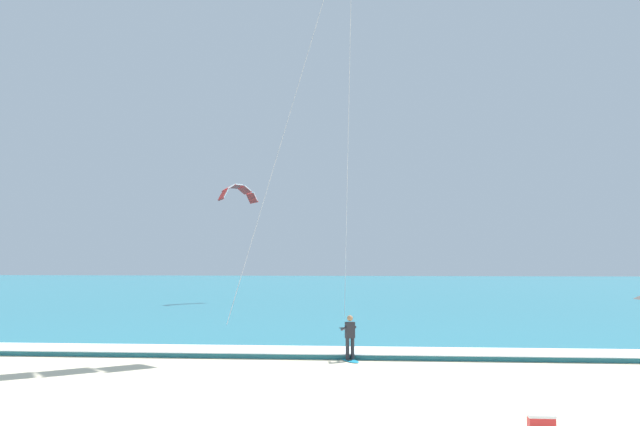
{
  "coord_description": "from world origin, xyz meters",
  "views": [
    {
      "loc": [
        -0.97,
        -16.64,
        3.81
      ],
      "look_at": [
        -3.65,
        14.59,
        5.79
      ],
      "focal_mm": 40.31,
      "sensor_mm": 36.0,
      "label": 1
    }
  ],
  "objects_px": {
    "cooler_box": "(541,423)",
    "kite_distant": "(237,191)",
    "surfboard": "(350,360)",
    "kitesurfer": "(350,335)"
  },
  "relations": [
    {
      "from": "surfboard",
      "to": "kitesurfer",
      "type": "xyz_separation_m",
      "value": [
        -0.01,
        0.02,
        0.91
      ]
    },
    {
      "from": "surfboard",
      "to": "cooler_box",
      "type": "xyz_separation_m",
      "value": [
        4.66,
        -10.62,
        0.18
      ]
    },
    {
      "from": "cooler_box",
      "to": "surfboard",
      "type": "bearing_deg",
      "value": 113.69
    },
    {
      "from": "kitesurfer",
      "to": "kite_distant",
      "type": "height_order",
      "value": "kite_distant"
    },
    {
      "from": "cooler_box",
      "to": "kite_distant",
      "type": "bearing_deg",
      "value": 109.95
    },
    {
      "from": "surfboard",
      "to": "cooler_box",
      "type": "relative_size",
      "value": 2.52
    },
    {
      "from": "surfboard",
      "to": "kite_distant",
      "type": "height_order",
      "value": "kite_distant"
    },
    {
      "from": "kitesurfer",
      "to": "cooler_box",
      "type": "distance_m",
      "value": 11.63
    },
    {
      "from": "kitesurfer",
      "to": "kite_distant",
      "type": "bearing_deg",
      "value": 108.66
    },
    {
      "from": "kite_distant",
      "to": "surfboard",
      "type": "bearing_deg",
      "value": -71.34
    }
  ]
}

